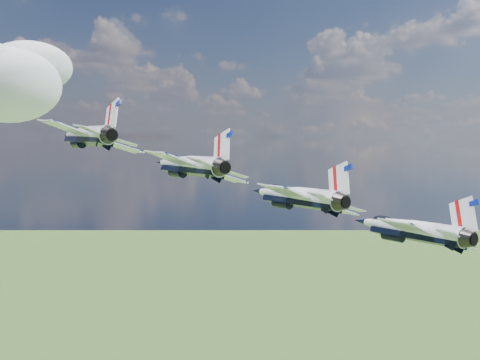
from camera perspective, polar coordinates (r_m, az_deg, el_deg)
cloud_far at (r=230.20m, az=-20.01°, el=9.53°), size 53.99×42.42×21.21m
jet_0 at (r=75.06m, az=-14.42°, el=4.14°), size 13.56×17.85×8.55m
jet_1 at (r=70.86m, az=-5.03°, el=1.46°), size 13.56×17.85×8.55m
jet_2 at (r=68.93m, az=5.17°, el=-1.50°), size 13.56×17.85×8.55m
jet_3 at (r=69.45m, az=15.62°, el=-4.48°), size 13.56×17.85×8.55m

